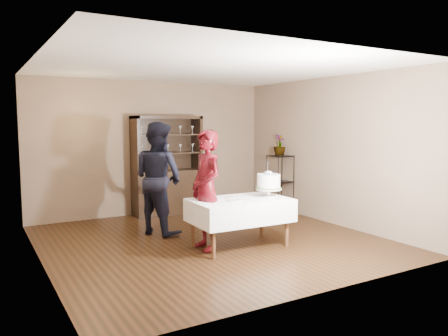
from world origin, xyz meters
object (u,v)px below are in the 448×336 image
(cake_table, at_px, (240,210))
(cake, at_px, (269,183))
(woman, at_px, (206,190))
(plant_etagere, at_px, (280,181))
(potted_plant, at_px, (280,145))
(man, at_px, (158,178))
(china_hutch, at_px, (167,182))

(cake_table, relative_size, cake, 2.71)
(woman, bearing_deg, cake, 78.08)
(plant_etagere, bearing_deg, potted_plant, 82.32)
(plant_etagere, relative_size, man, 0.64)
(plant_etagere, bearing_deg, cake_table, -140.27)
(potted_plant, bearing_deg, plant_etagere, -97.68)
(china_hutch, height_order, woman, china_hutch)
(plant_etagere, height_order, cake_table, plant_etagere)
(cake_table, xyz_separation_m, cake, (0.49, -0.05, 0.39))
(cake, distance_m, potted_plant, 2.45)
(man, bearing_deg, potted_plant, -107.73)
(plant_etagere, xyz_separation_m, potted_plant, (0.01, 0.04, 0.75))
(cake_table, relative_size, woman, 0.84)
(woman, relative_size, cake, 3.21)
(man, bearing_deg, cake, -164.24)
(man, height_order, cake, man)
(plant_etagere, xyz_separation_m, man, (-2.83, -0.34, 0.29))
(cake_table, height_order, potted_plant, potted_plant)
(china_hutch, relative_size, man, 1.06)
(woman, height_order, cake, woman)
(china_hutch, xyz_separation_m, cake, (0.50, -2.82, 0.28))
(china_hutch, distance_m, plant_etagere, 2.33)
(cake_table, bearing_deg, china_hutch, 90.18)
(plant_etagere, height_order, woman, woman)
(china_hutch, height_order, cake, china_hutch)
(cake, bearing_deg, potted_plant, 48.73)
(plant_etagere, distance_m, cake_table, 2.69)
(woman, distance_m, cake, 1.00)
(woman, relative_size, man, 0.94)
(china_hutch, bearing_deg, plant_etagere, -26.83)
(woman, relative_size, potted_plant, 4.06)
(china_hutch, xyz_separation_m, plant_etagere, (2.08, -1.05, -0.01))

